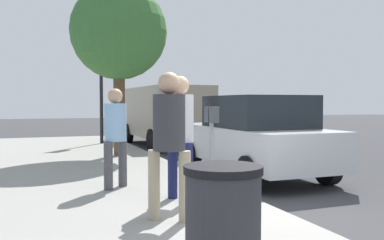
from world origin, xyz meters
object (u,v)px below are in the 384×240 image
Objects in this scene: parking_officer at (115,130)px; parked_sedan_near at (254,136)px; pedestrian_at_meter at (180,126)px; street_tree at (119,32)px; parked_van_far at (164,112)px; traffic_signal at (104,76)px; parking_meter at (212,131)px; pedestrian_bystander at (169,132)px; trash_bin at (223,233)px.

parking_officer is 3.36m from parked_sedan_near.
pedestrian_at_meter is at bearing 131.86° from parked_sedan_near.
parked_van_far is at bearing -34.48° from street_tree.
traffic_signal reaches higher than parking_officer.
parked_van_far reaches higher than parked_sedan_near.
pedestrian_at_meter is 3.35m from parked_sedan_near.
parking_meter is 0.72m from pedestrian_at_meter.
traffic_signal is at bearing 2.07° from parking_meter.
traffic_signal is at bearing 16.83° from parked_sedan_near.
parking_meter is 5.97m from street_tree.
street_tree is 1.33× the size of traffic_signal.
traffic_signal is (9.07, 0.33, 1.41)m from parking_meter.
pedestrian_bystander is 0.51× the size of traffic_signal.
traffic_signal is (8.11, -1.05, 1.42)m from parking_officer.
pedestrian_bystander is at bearing 137.17° from parked_sedan_near.
parked_van_far is (9.11, -2.48, -0.01)m from pedestrian_at_meter.
street_tree is (-3.35, 2.30, 2.30)m from parked_van_far.
parking_meter is at bearing -177.93° from traffic_signal.
parking_officer is at bearing 168.49° from street_tree.
pedestrian_at_meter is at bearing -13.12° from trash_bin.
parking_meter is at bearing 10.73° from pedestrian_at_meter.
parked_sedan_near is 7.66m from traffic_signal.
pedestrian_bystander reaches higher than parking_officer.
parked_van_far is (7.84, -3.22, 0.11)m from parking_officer.
traffic_signal is at bearing 82.99° from parked_van_far.
parked_sedan_near is at bearing -146.94° from street_tree.
parking_officer is at bearing 157.70° from parked_van_far.
parking_officer is 0.48× the size of traffic_signal.
traffic_signal is at bearing -4.78° from trash_bin.
pedestrian_bystander is (-0.96, 0.47, -0.01)m from pedestrian_at_meter.
pedestrian_at_meter reaches higher than parked_sedan_near.
parked_sedan_near is 4.99m from street_tree.
street_tree reaches higher than trash_bin.
pedestrian_bystander is at bearing -6.87° from trash_bin.
parked_sedan_near is at bearing -179.99° from parked_van_far.
parking_meter is 1.69m from pedestrian_bystander.
traffic_signal reaches higher than parked_sedan_near.
parking_meter is 1.40× the size of trash_bin.
parking_officer is at bearing 0.10° from trash_bin.
street_tree is 9.39m from trash_bin.
pedestrian_bystander is 2.25m from parking_officer.
parking_officer is 0.33× the size of parked_van_far.
pedestrian_at_meter is 3.26m from trash_bin.
pedestrian_at_meter is 0.39× the size of street_tree.
pedestrian_at_meter is 1.06m from pedestrian_bystander.
trash_bin is at bearing -39.16° from parking_officer.
street_tree is (5.45, 0.47, 2.39)m from parking_meter.
street_tree reaches higher than parked_van_far.
parked_van_far is 1.46× the size of traffic_signal.
parked_sedan_near reaches higher than trash_bin.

